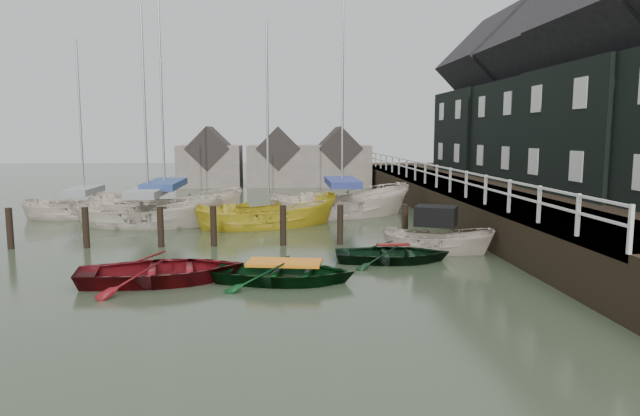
{
  "coord_description": "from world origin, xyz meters",
  "views": [
    {
      "loc": [
        1.1,
        -16.63,
        3.88
      ],
      "look_at": [
        2.43,
        2.22,
        1.4
      ],
      "focal_mm": 32.0,
      "sensor_mm": 36.0,
      "label": 1
    }
  ],
  "objects": [
    {
      "name": "mooring_pilings",
      "position": [
        -1.11,
        3.0,
        0.5
      ],
      "size": [
        13.72,
        0.22,
        1.8
      ],
      "color": "black",
      "rests_on": "ground"
    },
    {
      "name": "rowboat_dkgreen",
      "position": [
        4.52,
        0.21,
        0.0
      ],
      "size": [
        3.62,
        2.68,
        0.73
      ],
      "primitive_type": "imported",
      "rotation": [
        0.0,
        0.0,
        1.52
      ],
      "color": "black",
      "rests_on": "ground"
    },
    {
      "name": "rowboat_green",
      "position": [
        1.2,
        -1.99,
        0.0
      ],
      "size": [
        4.1,
        3.23,
        0.77
      ],
      "primitive_type": "imported",
      "rotation": [
        0.0,
        0.0,
        1.41
      ],
      "color": "black",
      "rests_on": "ground"
    },
    {
      "name": "sailboat_c",
      "position": [
        0.62,
        7.2,
        0.01
      ],
      "size": [
        6.62,
        4.1,
        9.6
      ],
      "rotation": [
        0.0,
        0.0,
        1.88
      ],
      "color": "gold",
      "rests_on": "ground"
    },
    {
      "name": "sailboat_b",
      "position": [
        -4.05,
        9.22,
        0.06
      ],
      "size": [
        7.37,
        3.65,
        12.56
      ],
      "rotation": [
        0.0,
        0.0,
        1.42
      ],
      "color": "beige",
      "rests_on": "ground"
    },
    {
      "name": "motorboat",
      "position": [
        6.25,
        1.54,
        0.12
      ],
      "size": [
        3.91,
        2.77,
        2.2
      ],
      "rotation": [
        0.0,
        0.0,
        1.14
      ],
      "color": "beige",
      "rests_on": "ground"
    },
    {
      "name": "ground",
      "position": [
        0.0,
        0.0,
        0.0
      ],
      "size": [
        120.0,
        120.0,
        0.0
      ],
      "primitive_type": "plane",
      "color": "#2D3823",
      "rests_on": "ground"
    },
    {
      "name": "sailboat_a",
      "position": [
        -4.43,
        7.59,
        0.06
      ],
      "size": [
        6.38,
        2.84,
        10.19
      ],
      "rotation": [
        0.0,
        0.0,
        1.49
      ],
      "color": "beige",
      "rests_on": "ground"
    },
    {
      "name": "far_sheds",
      "position": [
        0.83,
        26.0,
        1.86
      ],
      "size": [
        14.0,
        4.08,
        4.39
      ],
      "color": "#665B51",
      "rests_on": "ground"
    },
    {
      "name": "sailboat_d",
      "position": [
        4.02,
        9.89,
        0.06
      ],
      "size": [
        7.47,
        4.47,
        12.82
      ],
      "rotation": [
        0.0,
        0.0,
        1.85
      ],
      "color": "beige",
      "rests_on": "ground"
    },
    {
      "name": "pier",
      "position": [
        9.48,
        10.0,
        0.71
      ],
      "size": [
        3.04,
        32.0,
        2.7
      ],
      "color": "black",
      "rests_on": "ground"
    },
    {
      "name": "land_strip",
      "position": [
        15.0,
        10.0,
        0.0
      ],
      "size": [
        14.0,
        38.0,
        1.5
      ],
      "primitive_type": "cube",
      "color": "black",
      "rests_on": "ground"
    },
    {
      "name": "quay_houses",
      "position": [
        14.99,
        8.66,
        5.68
      ],
      "size": [
        6.52,
        28.14,
        10.01
      ],
      "color": "black",
      "rests_on": "ground"
    },
    {
      "name": "sailboat_e",
      "position": [
        -7.97,
        10.37,
        0.07
      ],
      "size": [
        5.61,
        3.14,
        9.13
      ],
      "rotation": [
        0.0,
        0.0,
        1.8
      ],
      "color": "beige",
      "rests_on": "ground"
    },
    {
      "name": "rowboat_red",
      "position": [
        -2.0,
        -1.76,
        0.0
      ],
      "size": [
        4.74,
        3.74,
        0.89
      ],
      "primitive_type": "imported",
      "rotation": [
        0.0,
        0.0,
        1.74
      ],
      "color": "#600D13",
      "rests_on": "ground"
    }
  ]
}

